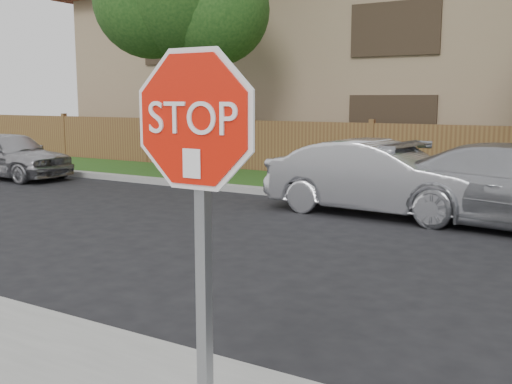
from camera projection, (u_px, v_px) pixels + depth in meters
The scene contains 4 objects.
far_curb at pixel (508, 214), 11.41m from camera, with size 70.00×0.30×0.15m, color gray.
stop_sign at pixel (197, 182), 3.08m from camera, with size 1.01×0.13×2.55m.
sedan_far_left at pixel (9, 155), 16.96m from camera, with size 1.59×3.94×1.34m, color #9E9EA2.
sedan_left at pixel (380, 178), 11.60m from camera, with size 1.54×4.40×1.45m, color silver.
Camera 1 is at (1.74, -3.93, 2.26)m, focal length 42.00 mm.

